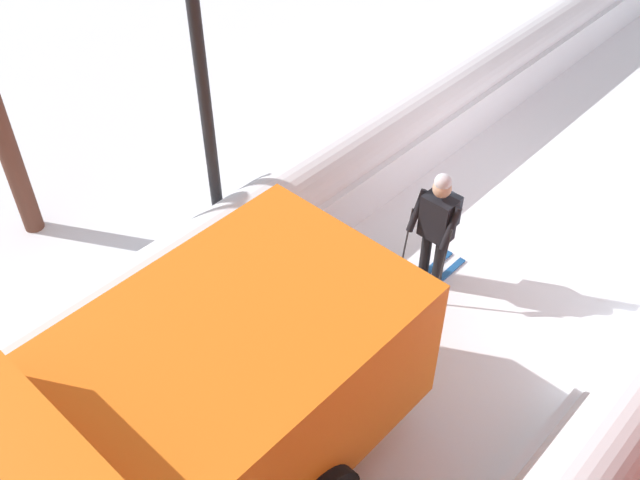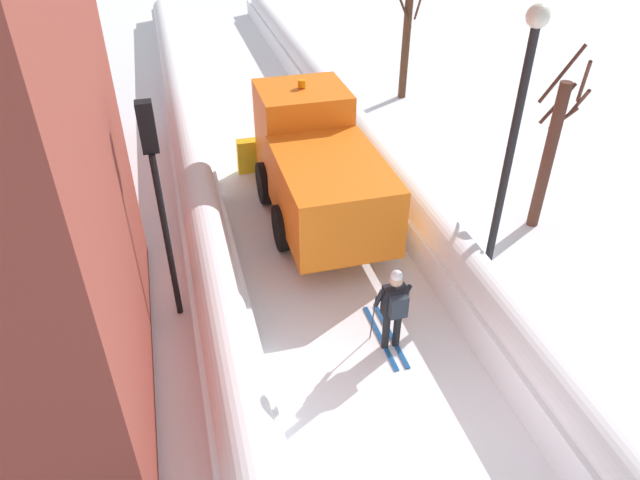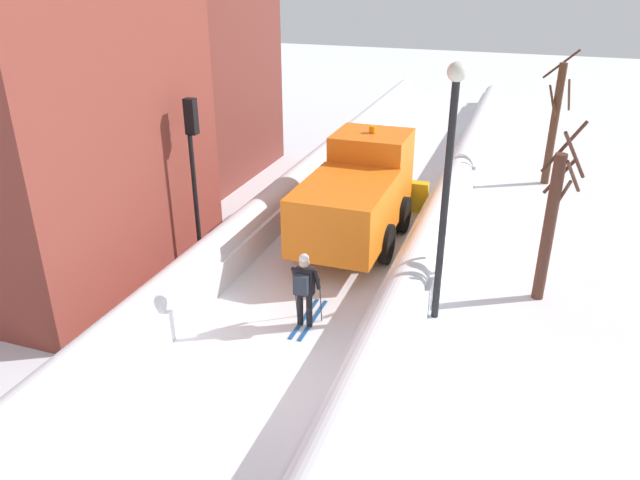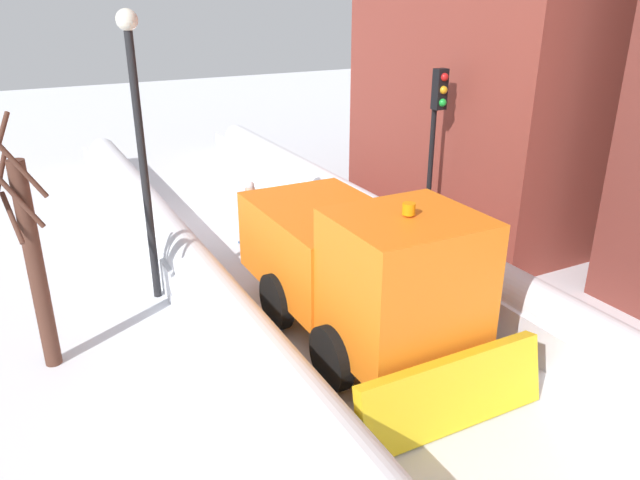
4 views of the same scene
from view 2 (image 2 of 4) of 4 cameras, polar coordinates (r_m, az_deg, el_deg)
ground_plane at (r=17.44m, az=-3.90°, el=7.23°), size 80.00×80.00×0.00m
snowbank_left at (r=16.95m, az=-12.43°, el=7.72°), size 1.10×36.00×1.20m
snowbank_right at (r=17.79m, az=4.12°, el=9.80°), size 1.10×36.00×1.20m
plow_truck at (r=14.26m, az=-0.35°, el=7.38°), size 3.20×5.98×3.12m
skier at (r=10.76m, az=7.22°, el=-6.44°), size 0.62×1.80×1.81m
traffic_light_pole at (r=10.74m, az=-15.75°, el=6.15°), size 0.28×0.42×4.46m
street_lamp at (r=11.57m, az=18.53°, el=10.43°), size 0.40×0.40×5.78m
bare_tree_near at (r=14.70m, az=21.57°, el=8.09°), size 0.96×1.02×4.40m
bare_tree_mid at (r=21.96m, az=8.45°, el=19.22°), size 1.14×1.11×4.79m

